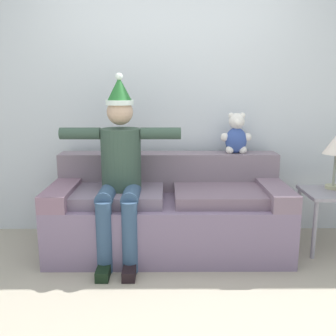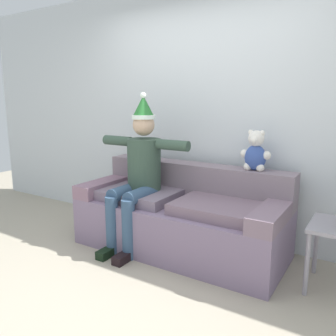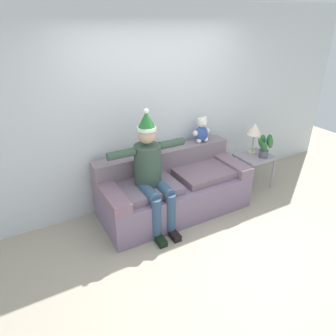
{
  "view_description": "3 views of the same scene",
  "coord_description": "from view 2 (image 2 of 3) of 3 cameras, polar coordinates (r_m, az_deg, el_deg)",
  "views": [
    {
      "loc": [
        -0.02,
        -2.23,
        1.44
      ],
      "look_at": [
        -0.01,
        0.8,
        0.79
      ],
      "focal_mm": 40.67,
      "sensor_mm": 36.0,
      "label": 1
    },
    {
      "loc": [
        1.61,
        -1.81,
        1.49
      ],
      "look_at": [
        -0.11,
        0.95,
        0.83
      ],
      "focal_mm": 36.61,
      "sensor_mm": 36.0,
      "label": 2
    },
    {
      "loc": [
        -1.88,
        -2.17,
        2.51
      ],
      "look_at": [
        -0.2,
        0.82,
        0.81
      ],
      "focal_mm": 32.82,
      "sensor_mm": 36.0,
      "label": 3
    }
  ],
  "objects": [
    {
      "name": "person_seated",
      "position": [
        3.42,
        -4.94,
        -0.3
      ],
      "size": [
        1.02,
        0.77,
        1.55
      ],
      "color": "#354B3C",
      "rests_on": "ground_plane"
    },
    {
      "name": "ground_plane",
      "position": [
        2.84,
        -8.83,
        -20.33
      ],
      "size": [
        10.0,
        10.0,
        0.0
      ],
      "primitive_type": "plane",
      "color": "#A69C87"
    },
    {
      "name": "teddy_bear",
      "position": [
        3.29,
        14.36,
        2.54
      ],
      "size": [
        0.29,
        0.17,
        0.38
      ],
      "color": "#37509B",
      "rests_on": "couch"
    },
    {
      "name": "back_wall",
      "position": [
        3.73,
        6.44,
        9.2
      ],
      "size": [
        7.0,
        0.1,
        2.7
      ],
      "primitive_type": "cube",
      "color": "silver",
      "rests_on": "ground_plane"
    },
    {
      "name": "couch",
      "position": [
        3.46,
        2.27,
        -8.03
      ],
      "size": [
        2.05,
        0.87,
        0.83
      ],
      "color": "slate",
      "rests_on": "ground_plane"
    }
  ]
}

